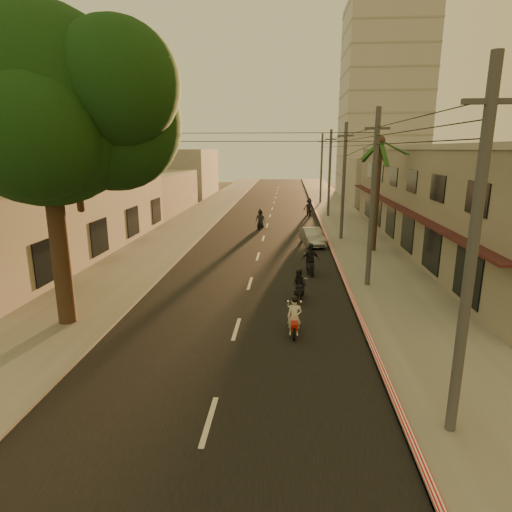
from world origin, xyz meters
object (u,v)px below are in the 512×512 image
object	(u,v)px
scooter_red	(294,318)
parked_car	(312,237)
palm_tree	(380,147)
scooter_far_a	(260,220)
broadleaf_tree	(56,109)
scooter_mid_a	(299,285)
scooter_mid_b	(310,260)
scooter_far_b	(309,208)

from	to	relation	value
scooter_red	parked_car	distance (m)	16.32
palm_tree	scooter_far_a	size ratio (longest dim) A/B	4.40
broadleaf_tree	scooter_mid_a	size ratio (longest dim) A/B	7.72
scooter_mid_a	scooter_mid_b	xyz separation A→B (m)	(0.72, 4.40, 0.11)
palm_tree	scooter_mid_a	xyz separation A→B (m)	(-5.42, -10.32, -6.43)
scooter_red	scooter_mid_a	bearing A→B (deg)	86.33
scooter_mid_b	scooter_far_a	xyz separation A→B (m)	(-3.83, 14.18, -0.00)
scooter_mid_a	scooter_mid_b	bearing A→B (deg)	97.45
scooter_mid_b	scooter_far_a	size ratio (longest dim) A/B	1.00
scooter_mid_a	scooter_red	bearing A→B (deg)	-77.20
scooter_far_b	parked_car	distance (m)	14.70
scooter_mid_b	scooter_far_b	xyz separation A→B (m)	(0.90, 22.53, 0.06)
scooter_mid_b	scooter_far_b	bearing A→B (deg)	80.23
scooter_far_a	scooter_red	bearing A→B (deg)	-78.23
broadleaf_tree	scooter_far_a	bearing A→B (deg)	74.63
scooter_mid_a	parked_car	xyz separation A→B (m)	(1.24, 12.25, -0.09)
palm_tree	scooter_mid_a	size ratio (longest dim) A/B	5.23
scooter_red	scooter_mid_b	distance (m)	8.47
scooter_far_b	parked_car	size ratio (longest dim) A/B	0.49
broadleaf_tree	scooter_red	distance (m)	11.84
broadleaf_tree	palm_tree	distance (m)	20.18
palm_tree	scooter_red	world-z (taller)	palm_tree
scooter_red	scooter_far_a	xyz separation A→B (m)	(-2.84, 22.59, 0.13)
scooter_mid_a	broadleaf_tree	bearing A→B (deg)	-142.25
scooter_mid_b	scooter_far_b	size ratio (longest dim) A/B	0.95
palm_tree	scooter_far_b	world-z (taller)	palm_tree
broadleaf_tree	scooter_mid_b	world-z (taller)	broadleaf_tree
scooter_red	parked_car	size ratio (longest dim) A/B	0.41
palm_tree	scooter_mid_b	world-z (taller)	palm_tree
broadleaf_tree	scooter_mid_b	xyz separation A→B (m)	(9.91, 7.93, -7.65)
scooter_mid_b	scooter_red	bearing A→B (deg)	-104.24
scooter_far_b	scooter_mid_b	bearing A→B (deg)	-99.96
scooter_red	scooter_mid_b	xyz separation A→B (m)	(0.99, 8.41, 0.13)
palm_tree	scooter_far_b	bearing A→B (deg)	102.89
scooter_mid_a	parked_car	bearing A→B (deg)	100.95
palm_tree	scooter_red	bearing A→B (deg)	-111.68
scooter_far_b	scooter_red	bearing A→B (deg)	-101.18
scooter_far_a	scooter_far_b	distance (m)	9.60
scooter_red	scooter_far_a	size ratio (longest dim) A/B	0.88
palm_tree	scooter_mid_a	distance (m)	13.32
broadleaf_tree	scooter_far_b	bearing A→B (deg)	70.46
broadleaf_tree	scooter_far_a	world-z (taller)	broadleaf_tree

